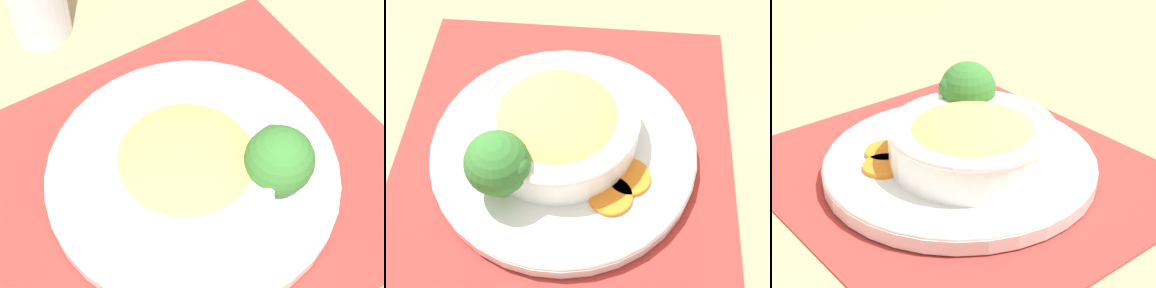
{
  "view_description": "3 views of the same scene",
  "coord_description": "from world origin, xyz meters",
  "views": [
    {
      "loc": [
        0.3,
        -0.22,
        0.59
      ],
      "look_at": [
        -0.01,
        0.01,
        0.04
      ],
      "focal_mm": 60.0,
      "sensor_mm": 36.0,
      "label": 1
    },
    {
      "loc": [
        -0.02,
        0.36,
        0.53
      ],
      "look_at": [
        -0.02,
        0.01,
        0.04
      ],
      "focal_mm": 50.0,
      "sensor_mm": 36.0,
      "label": 2
    },
    {
      "loc": [
        -0.44,
        -0.46,
        0.39
      ],
      "look_at": [
        -0.01,
        -0.01,
        0.05
      ],
      "focal_mm": 60.0,
      "sensor_mm": 36.0,
      "label": 3
    }
  ],
  "objects": [
    {
      "name": "plate",
      "position": [
        0.0,
        0.0,
        0.02
      ],
      "size": [
        0.31,
        0.31,
        0.02
      ],
      "color": "white",
      "rests_on": "placemat"
    },
    {
      "name": "bowl",
      "position": [
        0.01,
        -0.01,
        0.05
      ],
      "size": [
        0.19,
        0.19,
        0.06
      ],
      "color": "white",
      "rests_on": "plate"
    },
    {
      "name": "placemat",
      "position": [
        0.0,
        0.0,
        0.0
      ],
      "size": [
        0.44,
        0.48,
        0.0
      ],
      "color": "#B2332D",
      "rests_on": "ground_plane"
    },
    {
      "name": "broccoli_floret",
      "position": [
        0.07,
        0.06,
        0.07
      ],
      "size": [
        0.07,
        0.07,
        0.08
      ],
      "color": "#84AD5B",
      "rests_on": "plate"
    },
    {
      "name": "ground_plane",
      "position": [
        0.0,
        0.0,
        0.0
      ],
      "size": [
        4.0,
        4.0,
        0.0
      ],
      "primitive_type": "plane",
      "color": "tan"
    },
    {
      "name": "carrot_slice_near",
      "position": [
        -0.05,
        0.07,
        0.02
      ],
      "size": [
        0.05,
        0.05,
        0.01
      ],
      "color": "orange",
      "rests_on": "plate"
    },
    {
      "name": "carrot_slice_middle",
      "position": [
        -0.07,
        0.04,
        0.02
      ],
      "size": [
        0.05,
        0.05,
        0.01
      ],
      "color": "orange",
      "rests_on": "plate"
    }
  ]
}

